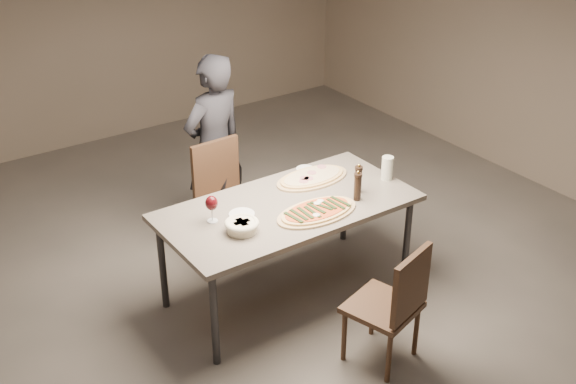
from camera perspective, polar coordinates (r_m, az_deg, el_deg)
room at (r=4.75m, az=-0.00°, el=5.87°), size 7.00×7.00×7.00m
dining_table at (r=5.06m, az=-0.00°, el=-1.57°), size 1.80×0.90×0.75m
zucchini_pizza at (r=4.92m, az=2.30°, el=-1.53°), size 0.62×0.34×0.05m
ham_pizza at (r=5.37m, az=1.92°, el=1.15°), size 0.60×0.33×0.04m
bread_basket at (r=4.70m, az=-3.67°, el=-2.64°), size 0.23×0.23×0.08m
oil_dish at (r=5.51m, az=1.37°, el=1.80°), size 0.14×0.14×0.02m
pepper_mill_left at (r=5.07m, az=5.52°, el=0.46°), size 0.06×0.06×0.23m
pepper_mill_right at (r=5.17m, az=5.58°, el=1.03°), size 0.06×0.06×0.23m
carafe at (r=5.39m, az=7.85°, el=1.88°), size 0.09×0.09×0.18m
wine_glass at (r=4.79m, az=-6.06°, el=-0.94°), size 0.09×0.09×0.19m
side_plate at (r=4.91m, az=-3.67°, el=-1.77°), size 0.18×0.18×0.01m
chair_near at (r=4.58m, az=8.40°, el=-8.52°), size 0.51×0.51×0.87m
chair_far at (r=5.71m, az=-5.08°, el=-0.04°), size 0.45×0.45×0.92m
diner at (r=5.84m, az=-5.84°, el=3.47°), size 0.63×0.47×1.56m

